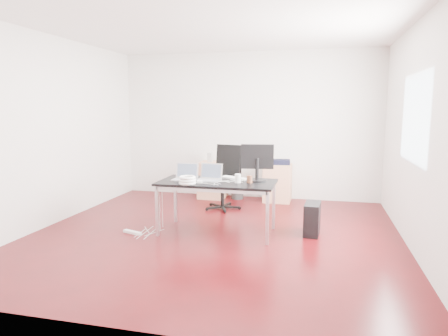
% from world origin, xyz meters
% --- Properties ---
extents(room_shell, '(5.00, 5.00, 5.00)m').
position_xyz_m(room_shell, '(0.04, 0.00, 1.40)').
color(room_shell, '#380609').
rests_on(room_shell, ground).
extents(desk, '(1.60, 0.80, 0.73)m').
position_xyz_m(desk, '(0.01, 0.10, 0.68)').
color(desk, black).
rests_on(desk, ground).
extents(office_chair, '(0.58, 0.60, 1.08)m').
position_xyz_m(office_chair, '(-0.21, 1.49, 0.61)').
color(office_chair, black).
rests_on(office_chair, ground).
extents(filing_cabinet_left, '(0.50, 0.50, 0.70)m').
position_xyz_m(filing_cabinet_left, '(-0.64, 2.23, 0.35)').
color(filing_cabinet_left, tan).
rests_on(filing_cabinet_left, ground).
extents(filing_cabinet_right, '(0.50, 0.50, 0.70)m').
position_xyz_m(filing_cabinet_right, '(0.62, 2.23, 0.35)').
color(filing_cabinet_right, tan).
rests_on(filing_cabinet_right, ground).
extents(pc_tower, '(0.23, 0.46, 0.44)m').
position_xyz_m(pc_tower, '(1.31, 0.33, 0.22)').
color(pc_tower, black).
rests_on(pc_tower, ground).
extents(wastebasket, '(0.27, 0.27, 0.28)m').
position_xyz_m(wastebasket, '(-0.15, 2.25, 0.14)').
color(wastebasket, black).
rests_on(wastebasket, ground).
extents(power_strip, '(0.30, 0.15, 0.04)m').
position_xyz_m(power_strip, '(-1.12, -0.24, 0.02)').
color(power_strip, white).
rests_on(power_strip, ground).
extents(laptop_left, '(0.33, 0.26, 0.23)m').
position_xyz_m(laptop_left, '(-0.45, 0.10, 0.79)').
color(laptop_left, silver).
rests_on(laptop_left, desk).
extents(laptop_right, '(0.37, 0.30, 0.23)m').
position_xyz_m(laptop_right, '(-0.11, 0.13, 0.79)').
color(laptop_right, silver).
rests_on(laptop_right, desk).
extents(monitor, '(0.45, 0.26, 0.51)m').
position_xyz_m(monitor, '(0.54, 0.26, 1.01)').
color(monitor, black).
rests_on(monitor, desk).
extents(keyboard, '(0.46, 0.31, 0.02)m').
position_xyz_m(keyboard, '(0.21, 0.35, 0.74)').
color(keyboard, white).
rests_on(keyboard, desk).
extents(cup_white, '(0.09, 0.09, 0.12)m').
position_xyz_m(cup_white, '(0.31, 0.05, 0.79)').
color(cup_white, white).
rests_on(cup_white, desk).
extents(cup_brown, '(0.08, 0.08, 0.10)m').
position_xyz_m(cup_brown, '(0.47, 0.08, 0.78)').
color(cup_brown, brown).
rests_on(cup_brown, desk).
extents(cable_coil, '(0.24, 0.24, 0.11)m').
position_xyz_m(cable_coil, '(-0.32, -0.20, 0.78)').
color(cable_coil, white).
rests_on(cable_coil, desk).
extents(power_adapter, '(0.08, 0.08, 0.03)m').
position_xyz_m(power_adapter, '(-0.19, -0.08, 0.74)').
color(power_adapter, white).
rests_on(power_adapter, desk).
extents(speaker, '(0.10, 0.09, 0.18)m').
position_xyz_m(speaker, '(-0.69, 2.26, 0.79)').
color(speaker, '#9E9E9E').
rests_on(speaker, filing_cabinet_left).
extents(navy_garment, '(0.32, 0.27, 0.09)m').
position_xyz_m(navy_garment, '(0.70, 2.23, 0.74)').
color(navy_garment, black).
rests_on(navy_garment, filing_cabinet_right).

